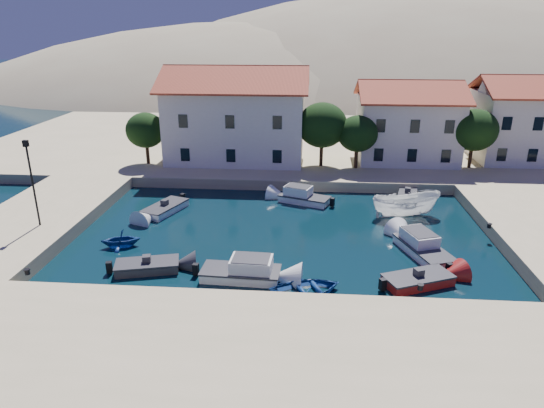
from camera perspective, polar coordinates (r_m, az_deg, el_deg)
The scene contains 21 objects.
ground at distance 27.17m, azimuth 0.07°, elevation -12.06°, with size 400.00×400.00×0.00m, color black.
quay_south at distance 22.02m, azimuth -1.21°, elevation -19.28°, with size 52.00×12.00×1.00m, color tan.
quay_west at distance 41.36m, azimuth -26.00°, elevation -1.73°, with size 8.00×20.00×1.00m, color tan.
quay_north at distance 62.50m, azimuth 4.64°, elevation 7.18°, with size 80.00×36.00×1.00m, color tan.
hills at distance 152.52m, azimuth 11.52°, elevation 5.39°, with size 254.00×176.00×99.00m.
building_left at distance 52.21m, azimuth -4.19°, elevation 10.70°, with size 14.70×9.45×9.70m.
building_mid at distance 53.71m, azimuth 15.64°, elevation 9.51°, with size 10.50×8.40×8.30m.
building_right at distance 58.09m, azimuth 27.31°, elevation 9.04°, with size 9.45×8.40×8.80m.
trees at distance 49.40m, azimuth 7.69°, elevation 8.73°, with size 37.30×5.30×6.45m.
lamppost at distance 37.71m, azimuth -26.47°, elevation 3.06°, with size 0.35×0.25×6.22m.
bollards at distance 29.94m, azimuth 6.04°, elevation -6.41°, with size 29.36×9.56×0.30m.
motorboat_grey_sw at distance 31.70m, azimuth -14.46°, elevation -7.13°, with size 4.22×2.64×1.25m.
cabin_cruiser_south at distance 29.81m, azimuth -3.70°, elevation -7.92°, with size 4.90×2.28×1.60m.
rowboat_south at distance 28.47m, azimuth 4.04°, elevation -10.48°, with size 2.99×4.18×0.87m, color navy.
motorboat_red_se at distance 30.43m, azimuth 16.78°, elevation -8.58°, with size 4.49×3.31×1.25m.
cabin_cruiser_east at distance 34.22m, azimuth 17.43°, elevation -5.00°, with size 3.55×5.37×1.60m.
boat_east at distance 40.81m, azimuth 15.36°, elevation -1.38°, with size 2.13×5.66×2.19m, color white.
motorboat_white_ne at distance 44.84m, azimuth 15.63°, elevation 0.95°, with size 2.29×3.57×1.25m.
rowboat_west at distance 35.65m, azimuth -17.29°, elevation -4.78°, with size 2.29×2.65×1.40m, color navy.
motorboat_white_west at distance 41.12m, azimuth -12.47°, elevation -0.52°, with size 3.29×4.69×1.25m.
cabin_cruiser_north at distance 42.31m, azimuth 3.83°, elevation 0.79°, with size 4.72×3.29×1.60m.
Camera 1 is at (1.77, -22.91, 14.50)m, focal length 32.00 mm.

